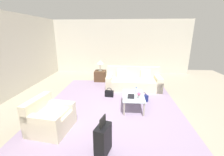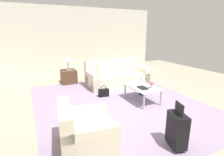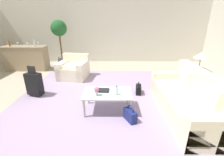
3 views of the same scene
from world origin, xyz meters
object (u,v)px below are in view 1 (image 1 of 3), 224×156
at_px(handbag_black, 109,93).
at_px(suitcase_black, 103,139).
at_px(couch, 133,82).
at_px(flower_vase, 139,95).
at_px(water_bottle, 136,90).
at_px(coffee_table_book, 131,96).
at_px(coffee_table, 133,97).
at_px(armchair, 49,119).
at_px(handbag_navy, 143,99).
at_px(side_table, 100,76).
at_px(table_lamp, 100,62).

bearing_deg(handbag_black, suitcase_black, -176.86).
height_order(couch, flower_vase, couch).
distance_m(water_bottle, coffee_table_book, 0.38).
height_order(coffee_table, handbag_black, coffee_table).
distance_m(couch, armchair, 3.83).
xyz_separation_m(coffee_table_book, handbag_navy, (0.60, -0.48, -0.33)).
bearing_deg(flower_vase, suitcase_black, 154.47).
distance_m(armchair, handbag_black, 2.51).
bearing_deg(side_table, couch, -121.96).
bearing_deg(suitcase_black, side_table, 9.46).
bearing_deg(water_bottle, couch, -0.00).
bearing_deg(flower_vase, couch, 1.42).
bearing_deg(flower_vase, handbag_black, 43.37).
xyz_separation_m(suitcase_black, handbag_black, (2.85, 0.16, -0.23)).
height_order(suitcase_black, handbag_black, suitcase_black).
bearing_deg(suitcase_black, flower_vase, -25.53).
relative_size(armchair, coffee_table_book, 3.47).
xyz_separation_m(couch, handbag_black, (-0.96, 0.96, -0.18)).
bearing_deg(flower_vase, coffee_table, 34.29).
bearing_deg(table_lamp, side_table, 0.00).
bearing_deg(suitcase_black, handbag_navy, -23.86).
height_order(armchair, side_table, armchair).
bearing_deg(armchair, table_lamp, -9.26).
xyz_separation_m(water_bottle, table_lamp, (2.60, 1.60, 0.41)).
height_order(coffee_table, flower_vase, flower_vase).
relative_size(water_bottle, flower_vase, 1.00).
height_order(table_lamp, handbag_black, table_lamp).
height_order(water_bottle, coffee_table_book, water_bottle).
relative_size(coffee_table_book, handbag_navy, 0.86).
bearing_deg(side_table, suitcase_black, -170.54).
bearing_deg(coffee_table, side_table, 28.18).
height_order(armchair, flower_vase, armchair).
bearing_deg(armchair, coffee_table_book, -60.70).
bearing_deg(coffee_table, handbag_navy, -39.67).
bearing_deg(handbag_navy, armchair, 124.60).
height_order(coffee_table_book, side_table, side_table).
relative_size(suitcase_black, handbag_navy, 2.37).
relative_size(couch, water_bottle, 11.26).
height_order(couch, handbag_black, couch).
height_order(water_bottle, handbag_navy, water_bottle).
bearing_deg(coffee_table_book, table_lamp, 29.49).
distance_m(handbag_black, handbag_navy, 1.30).
relative_size(coffee_table_book, flower_vase, 1.49).
xyz_separation_m(side_table, handbag_black, (-1.95, -0.64, -0.13)).
height_order(handbag_black, handbag_navy, same).
distance_m(armchair, handbag_navy, 3.12).
bearing_deg(couch, coffee_table, 176.82).
xyz_separation_m(table_lamp, suitcase_black, (-4.80, -0.80, -0.60)).
bearing_deg(handbag_black, coffee_table_book, -141.19).
bearing_deg(handbag_black, table_lamp, 18.23).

